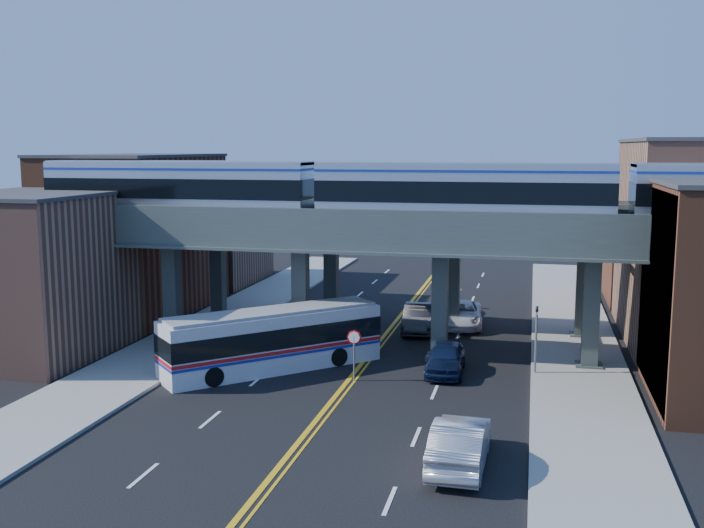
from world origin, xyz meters
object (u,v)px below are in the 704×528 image
Objects in this scene: traffic_signal at (536,332)px; transit_bus at (273,340)px; car_lane_a at (446,358)px; transit_train at (463,192)px; car_parked_curb at (460,442)px; car_lane_d at (447,305)px; stop_sign at (354,347)px; car_lane_c at (461,314)px; car_lane_b at (419,318)px.

traffic_signal is 13.72m from transit_bus.
car_lane_a is at bearing -172.22° from traffic_signal.
transit_train is 8.87× the size of car_parked_curb.
traffic_signal is 0.86× the size of car_lane_a.
traffic_signal is 0.79× the size of car_lane_d.
car_lane_a is at bearing -35.72° from transit_bus.
transit_bus is at bearing -157.07° from transit_train.
stop_sign is 0.48× the size of car_parked_curb.
car_lane_c is at bearing 89.19° from car_lane_a.
car_lane_b is (-2.72, 9.02, 0.05)m from car_lane_a.
stop_sign is at bearing -161.37° from traffic_signal.
stop_sign is 0.45× the size of car_lane_c.
car_parked_curb is at bearing -56.96° from stop_sign.
car_lane_a is at bearing -79.97° from car_parked_curb.
transit_train is at bearing -90.02° from car_lane_c.
stop_sign is 11.40m from car_parked_curb.
transit_train is 11.07m from car_lane_b.
car_lane_a is at bearing -86.75° from car_lane_d.
car_parked_curb reaches higher than car_lane_c.
car_lane_b is at bearing 116.52° from transit_train.
transit_bus is 1.89× the size of car_parked_curb.
car_lane_b is at bearing 81.88° from stop_sign.
car_parked_curb is (-2.70, -12.53, -1.40)m from traffic_signal.
transit_bus is at bearing 167.95° from stop_sign.
car_lane_d is (7.54, 15.71, -0.82)m from transit_bus.
car_lane_a is at bearing -93.53° from car_lane_c.
transit_train reaches higher than stop_sign.
car_lane_d is (-1.46, 14.33, -0.06)m from car_lane_a.
traffic_signal is 4.83m from car_lane_a.
stop_sign is at bearing -101.82° from car_lane_b.
car_lane_c is at bearing 72.89° from stop_sign.
stop_sign is 0.64× the size of traffic_signal.
transit_train is at bearing 153.90° from traffic_signal.
stop_sign is at bearing -102.36° from car_lane_d.
car_lane_c is 3.48m from car_lane_d.
car_lane_a reaches higher than car_lane_c.
car_lane_a is 9.42m from car_lane_b.
transit_train is 10.22× the size of car_lane_a.
traffic_signal is 0.78× the size of car_lane_b.
traffic_signal is at bearing -70.12° from car_lane_c.
transit_bus is 1.99× the size of car_lane_d.
stop_sign reaches higher than car_lane_d.
car_lane_a is (4.34, 2.38, -0.95)m from stop_sign.
car_lane_c is 23.09m from car_parked_curb.
traffic_signal is 12.90m from car_parked_curb.
transit_train is 12.03m from car_lane_c.
car_parked_curb is (10.86, -10.53, -0.67)m from transit_bus.
car_lane_b is 5.46m from car_lane_d.
car_parked_curb is (3.32, -26.24, 0.15)m from car_lane_d.
stop_sign is 0.55× the size of car_lane_a.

